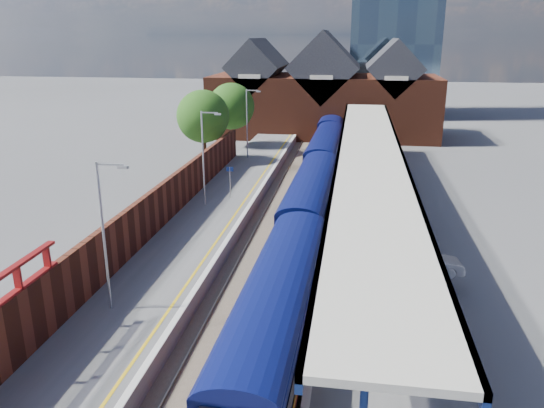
{
  "coord_description": "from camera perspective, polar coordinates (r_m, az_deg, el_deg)",
  "views": [
    {
      "loc": [
        4.39,
        -14.68,
        13.18
      ],
      "look_at": [
        -0.76,
        17.97,
        2.6
      ],
      "focal_mm": 35.0,
      "sensor_mm": 36.0,
      "label": 1
    }
  ],
  "objects": [
    {
      "name": "coping_left",
      "position": [
        37.51,
        -3.13,
        -1.19
      ],
      "size": [
        0.3,
        76.0,
        0.05
      ],
      "primitive_type": "cube",
      "color": "silver",
      "rests_on": "left_platform"
    },
    {
      "name": "coping_right",
      "position": [
        36.77,
        6.53,
        -1.68
      ],
      "size": [
        0.3,
        76.0,
        0.05
      ],
      "primitive_type": "cube",
      "color": "silver",
      "rests_on": "right_platform"
    },
    {
      "name": "yellow_line",
      "position": [
        37.64,
        -4.02,
        -1.17
      ],
      "size": [
        0.14,
        76.0,
        0.01
      ],
      "primitive_type": "cube",
      "color": "yellow",
      "rests_on": "left_platform"
    },
    {
      "name": "lamp_post_d",
      "position": [
        54.39,
        -2.58,
        9.07
      ],
      "size": [
        1.48,
        0.18,
        7.0
      ],
      "color": "#A5A8AA",
      "rests_on": "left_platform"
    },
    {
      "name": "station_building",
      "position": [
        73.22,
        5.59,
        11.6
      ],
      "size": [
        30.0,
        12.12,
        13.78
      ],
      "color": "#602919",
      "rests_on": "ground"
    },
    {
      "name": "right_platform",
      "position": [
        36.96,
        10.92,
        -2.65
      ],
      "size": [
        6.0,
        76.0,
        1.0
      ],
      "primitive_type": "cube",
      "color": "#565659",
      "rests_on": "ground"
    },
    {
      "name": "platform_sign",
      "position": [
        41.16,
        -4.53,
        2.93
      ],
      "size": [
        0.55,
        0.08,
        2.5
      ],
      "color": "#A5A8AA",
      "rests_on": "left_platform"
    },
    {
      "name": "tree_near",
      "position": [
        53.27,
        -7.3,
        9.16
      ],
      "size": [
        5.2,
        5.2,
        8.1
      ],
      "color": "#382314",
      "rests_on": "ground"
    },
    {
      "name": "left_platform",
      "position": [
        38.23,
        -6.56,
        -1.75
      ],
      "size": [
        5.0,
        76.0,
        1.0
      ],
      "primitive_type": "cube",
      "color": "#565659",
      "rests_on": "ground"
    },
    {
      "name": "parked_car_blue",
      "position": [
        38.77,
        11.77,
        -0.09
      ],
      "size": [
        4.25,
        2.51,
        1.11
      ],
      "primitive_type": "imported",
      "rotation": [
        0.0,
        0.0,
        1.75
      ],
      "color": "navy",
      "rests_on": "right_platform"
    },
    {
      "name": "brick_wall",
      "position": [
        32.67,
        -14.08,
        -1.98
      ],
      "size": [
        0.35,
        50.0,
        3.86
      ],
      "color": "#602919",
      "rests_on": "left_platform"
    },
    {
      "name": "train",
      "position": [
        46.44,
        5.14,
        3.9
      ],
      "size": [
        3.08,
        65.94,
        3.45
      ],
      "color": "#0B114E",
      "rests_on": "ground"
    },
    {
      "name": "lamp_post_c",
      "position": [
        39.09,
        -7.25,
        5.52
      ],
      "size": [
        1.48,
        0.18,
        7.0
      ],
      "color": "#A5A8AA",
      "rests_on": "left_platform"
    },
    {
      "name": "parked_car_silver",
      "position": [
        29.45,
        16.32,
        -6.12
      ],
      "size": [
        3.91,
        1.81,
        1.24
      ],
      "primitive_type": "imported",
      "rotation": [
        0.0,
        0.0,
        1.71
      ],
      "color": "silver",
      "rests_on": "right_platform"
    },
    {
      "name": "parked_car_dark",
      "position": [
        37.68,
        11.85,
        -0.45
      ],
      "size": [
        4.81,
        2.67,
        1.32
      ],
      "primitive_type": "imported",
      "rotation": [
        0.0,
        0.0,
        1.76
      ],
      "color": "black",
      "rests_on": "right_platform"
    },
    {
      "name": "parked_car_red",
      "position": [
        24.28,
        14.65,
        -11.2
      ],
      "size": [
        4.21,
        2.88,
        1.33
      ],
      "primitive_type": "imported",
      "rotation": [
        0.0,
        0.0,
        1.2
      ],
      "color": "maroon",
      "rests_on": "right_platform"
    },
    {
      "name": "lamp_post_b",
      "position": [
        24.7,
        -17.45,
        -2.46
      ],
      "size": [
        1.48,
        0.18,
        7.0
      ],
      "color": "#A5A8AA",
      "rests_on": "left_platform"
    },
    {
      "name": "canopy",
      "position": [
        37.49,
        10.47,
        5.24
      ],
      "size": [
        4.5,
        52.0,
        4.48
      ],
      "color": "navy",
      "rests_on": "right_platform"
    },
    {
      "name": "rails",
      "position": [
        37.32,
        1.64,
        -2.75
      ],
      "size": [
        4.51,
        76.0,
        0.14
      ],
      "color": "slate",
      "rests_on": "ground"
    },
    {
      "name": "ground",
      "position": [
        46.79,
        3.22,
        1.36
      ],
      "size": [
        240.0,
        240.0,
        0.0
      ],
      "primitive_type": "plane",
      "color": "#5B5B5E",
      "rests_on": "ground"
    },
    {
      "name": "tree_far",
      "position": [
        60.68,
        -4.27,
        10.29
      ],
      "size": [
        5.2,
        5.2,
        8.1
      ],
      "color": "#382314",
      "rests_on": "ground"
    },
    {
      "name": "ballast_bed",
      "position": [
        37.35,
        1.64,
        -2.88
      ],
      "size": [
        6.0,
        76.0,
        0.06
      ],
      "primitive_type": "cube",
      "color": "#473D33",
      "rests_on": "ground"
    }
  ]
}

